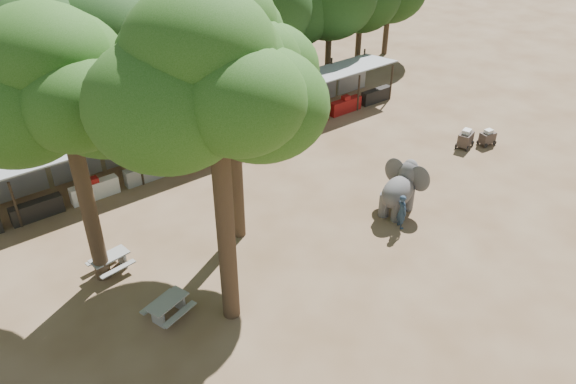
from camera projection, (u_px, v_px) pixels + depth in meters
ground at (382, 277)px, 22.98m from camera, size 100.00×100.00×0.00m
vendor_stalls at (206, 132)px, 31.59m from camera, size 28.00×2.99×2.80m
yard_tree_left at (55, 87)px, 18.67m from camera, size 7.10×6.90×11.02m
yard_tree_center at (207, 82)px, 16.34m from camera, size 7.10×6.90×12.04m
yard_tree_back at (223, 49)px, 20.91m from camera, size 7.10×6.90×11.36m
backdrop_trees at (155, 34)px, 32.71m from camera, size 46.46×5.95×8.33m
elephant at (401, 188)px, 26.56m from camera, size 3.17×2.32×2.35m
handler at (402, 211)px, 25.47m from camera, size 0.60×0.72×1.72m
picnic_table_near at (168, 306)px, 20.82m from camera, size 1.93×1.83×0.79m
picnic_table_far at (110, 261)px, 23.04m from camera, size 1.73×1.59×0.78m
cart_front at (466, 138)px, 32.28m from camera, size 1.31×1.05×1.11m
cart_back at (487, 137)px, 32.58m from camera, size 1.06×0.77×0.95m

